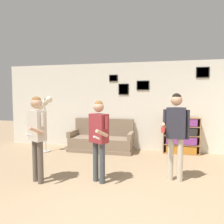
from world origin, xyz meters
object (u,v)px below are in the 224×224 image
object	(u,v)px
couch	(102,140)
bookshelf	(181,135)
person_watcher_holding_cup	(176,127)
floor_lamp	(45,109)
person_player_foreground_left	(37,130)
person_player_foreground_center	(99,133)
drinking_cup	(174,115)

from	to	relation	value
couch	bookshelf	xyz separation A→B (m)	(2.34, 0.19, 0.22)
person_watcher_holding_cup	bookshelf	bearing A→B (deg)	82.92
couch	person_watcher_holding_cup	bearing A→B (deg)	-43.47
floor_lamp	person_player_foreground_left	bearing A→B (deg)	-63.23
couch	person_watcher_holding_cup	xyz separation A→B (m)	(2.07, -1.96, 0.76)
person_player_foreground_left	bookshelf	bearing A→B (deg)	44.89
person_player_foreground_center	person_watcher_holding_cup	size ratio (longest dim) A/B	0.92
person_player_foreground_left	drinking_cup	size ratio (longest dim) A/B	18.53
person_player_foreground_left	floor_lamp	bearing A→B (deg)	116.77
floor_lamp	person_player_foreground_left	size ratio (longest dim) A/B	1.00
bookshelf	person_player_foreground_left	size ratio (longest dim) A/B	0.64
floor_lamp	drinking_cup	size ratio (longest dim) A/B	18.47
couch	floor_lamp	world-z (taller)	floor_lamp
bookshelf	floor_lamp	size ratio (longest dim) A/B	0.64
bookshelf	floor_lamp	xyz separation A→B (m)	(-3.93, -0.72, 0.77)
person_watcher_holding_cup	person_player_foreground_left	bearing A→B (deg)	-164.97
person_player_foreground_left	person_player_foreground_center	distance (m)	1.18
bookshelf	person_watcher_holding_cup	world-z (taller)	person_watcher_holding_cup
person_player_foreground_center	floor_lamp	bearing A→B (deg)	140.25
bookshelf	person_player_foreground_center	xyz separation A→B (m)	(-1.71, -2.57, 0.44)
bookshelf	floor_lamp	bearing A→B (deg)	-169.60
person_watcher_holding_cup	drinking_cup	distance (m)	2.15
person_watcher_holding_cup	person_player_foreground_center	bearing A→B (deg)	-163.89
person_player_foreground_left	person_player_foreground_center	size ratio (longest dim) A/B	1.05
floor_lamp	person_watcher_holding_cup	xyz separation A→B (m)	(3.67, -1.43, -0.23)
couch	person_watcher_holding_cup	size ratio (longest dim) A/B	1.12
floor_lamp	person_watcher_holding_cup	size ratio (longest dim) A/B	0.96
floor_lamp	person_watcher_holding_cup	bearing A→B (deg)	-21.32
couch	person_watcher_holding_cup	world-z (taller)	person_watcher_holding_cup
bookshelf	drinking_cup	distance (m)	0.61
person_watcher_holding_cup	couch	bearing A→B (deg)	136.53
person_player_foreground_left	drinking_cup	bearing A→B (deg)	47.05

